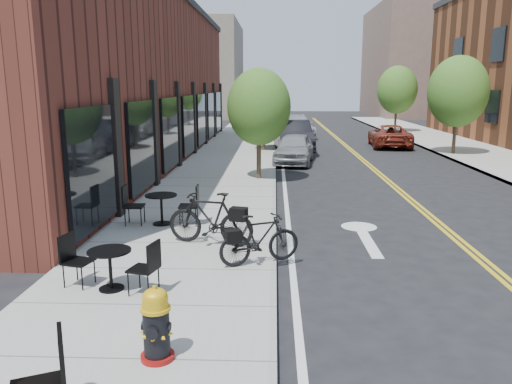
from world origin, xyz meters
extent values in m
plane|color=black|center=(0.00, 0.00, 0.00)|extent=(120.00, 120.00, 0.00)
cube|color=#9E9B93|center=(-2.00, 10.00, 0.06)|extent=(4.00, 70.00, 0.12)
cube|color=#4C2118|center=(-6.50, 14.00, 3.50)|extent=(5.00, 28.00, 7.00)
cube|color=#726656|center=(-8.00, 48.00, 5.00)|extent=(8.00, 14.00, 10.00)
cube|color=brown|center=(16.00, 50.00, 6.00)|extent=(10.00, 16.00, 12.00)
cylinder|color=#382B1E|center=(-0.60, 9.00, 0.93)|extent=(0.16, 0.16, 1.61)
ellipsoid|color=#38641F|center=(-0.60, 9.00, 2.61)|extent=(2.20, 2.20, 2.64)
cylinder|color=#382B1E|center=(-0.60, 17.00, 0.96)|extent=(0.16, 0.16, 1.68)
ellipsoid|color=#38641F|center=(-0.60, 17.00, 2.72)|extent=(2.30, 2.30, 2.76)
cylinder|color=#382B1E|center=(-0.60, 25.00, 0.91)|extent=(0.16, 0.16, 1.57)
ellipsoid|color=#38641F|center=(-0.60, 25.00, 2.54)|extent=(2.10, 2.10, 2.52)
cylinder|color=#382B1E|center=(-0.60, 33.00, 0.98)|extent=(0.16, 0.16, 1.71)
ellipsoid|color=#38641F|center=(-0.60, 33.00, 2.79)|extent=(2.40, 2.40, 2.88)
cylinder|color=#382B1E|center=(8.60, 16.00, 1.03)|extent=(0.16, 0.16, 1.82)
ellipsoid|color=#38641F|center=(8.60, 16.00, 3.06)|extent=(2.80, 2.80, 3.36)
cylinder|color=#382B1E|center=(8.60, 28.00, 1.03)|extent=(0.16, 0.16, 1.82)
ellipsoid|color=#38641F|center=(8.60, 28.00, 3.06)|extent=(2.80, 2.80, 3.36)
cylinder|color=maroon|center=(-1.43, -2.99, 0.15)|extent=(0.43, 0.43, 0.06)
cylinder|color=black|center=(-1.43, -2.99, 0.45)|extent=(0.33, 0.33, 0.60)
cylinder|color=gold|center=(-1.43, -2.99, 0.76)|extent=(0.37, 0.37, 0.04)
cylinder|color=gold|center=(-1.43, -2.99, 0.85)|extent=(0.32, 0.32, 0.14)
ellipsoid|color=gold|center=(-1.43, -2.99, 0.93)|extent=(0.31, 0.31, 0.18)
cylinder|color=gold|center=(-1.43, -2.99, 1.02)|extent=(0.05, 0.05, 0.06)
imported|color=black|center=(-1.35, 1.43, 0.67)|extent=(1.91, 0.96, 1.10)
imported|color=black|center=(-0.31, 0.33, 0.59)|extent=(1.61, 1.05, 0.94)
cylinder|color=black|center=(-2.65, -0.94, 0.13)|extent=(0.48, 0.48, 0.03)
cylinder|color=black|center=(-2.65, -0.94, 0.44)|extent=(0.07, 0.07, 0.63)
cylinder|color=black|center=(-2.65, -0.94, 0.76)|extent=(0.83, 0.83, 0.03)
cylinder|color=black|center=(-2.69, 2.91, 0.13)|extent=(0.45, 0.45, 0.03)
cylinder|color=black|center=(-2.69, 2.91, 0.47)|extent=(0.06, 0.06, 0.68)
cylinder|color=black|center=(-2.69, 2.91, 0.82)|extent=(0.78, 0.78, 0.03)
imported|color=gray|center=(0.80, 13.29, 0.66)|extent=(2.06, 4.04, 1.32)
imported|color=black|center=(0.89, 17.34, 0.80)|extent=(2.06, 4.97, 1.60)
imported|color=#A09FA4|center=(1.39, 24.77, 0.71)|extent=(2.48, 5.10, 1.43)
imported|color=maroon|center=(6.32, 19.55, 0.61)|extent=(2.42, 4.58, 1.23)
camera|label=1|loc=(-0.05, -8.36, 3.31)|focal=35.00mm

